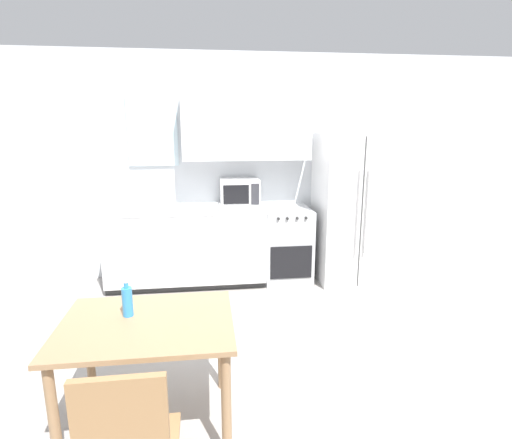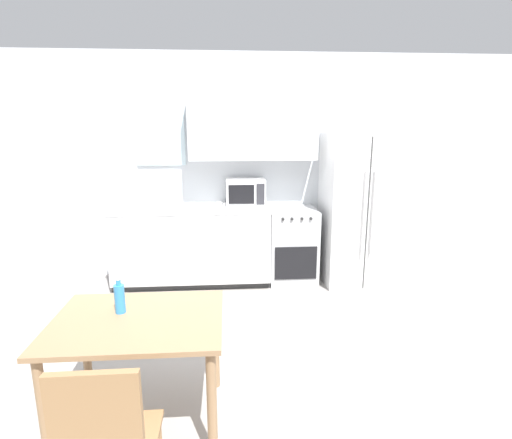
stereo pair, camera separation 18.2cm
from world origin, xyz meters
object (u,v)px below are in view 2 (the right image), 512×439
object	(u,v)px
microwave	(246,192)
drink_bottle	(120,298)
oven_range	(292,244)
dining_table	(139,335)
coffee_mug	(220,206)
refrigerator	(357,209)

from	to	relation	value
microwave	drink_bottle	bearing A→B (deg)	-110.60
oven_range	dining_table	world-z (taller)	oven_range
coffee_mug	drink_bottle	bearing A→B (deg)	-106.11
refrigerator	coffee_mug	size ratio (longest dim) A/B	16.77
oven_range	refrigerator	world-z (taller)	refrigerator
refrigerator	microwave	size ratio (longest dim) A/B	3.85
dining_table	oven_range	bearing A→B (deg)	60.72
refrigerator	drink_bottle	bearing A→B (deg)	-135.00
microwave	drink_bottle	xyz separation A→B (m)	(-0.89, -2.38, -0.26)
oven_range	refrigerator	size ratio (longest dim) A/B	0.50
oven_range	refrigerator	xyz separation A→B (m)	(0.77, -0.06, 0.44)
dining_table	drink_bottle	bearing A→B (deg)	142.76
oven_range	coffee_mug	size ratio (longest dim) A/B	8.38
dining_table	drink_bottle	world-z (taller)	drink_bottle
drink_bottle	coffee_mug	bearing A→B (deg)	73.89
refrigerator	microwave	world-z (taller)	refrigerator
coffee_mug	drink_bottle	world-z (taller)	coffee_mug
oven_range	dining_table	size ratio (longest dim) A/B	0.87
oven_range	dining_table	distance (m)	2.72
microwave	coffee_mug	bearing A→B (deg)	-131.71
oven_range	microwave	bearing A→B (deg)	170.04
coffee_mug	microwave	bearing A→B (deg)	48.29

